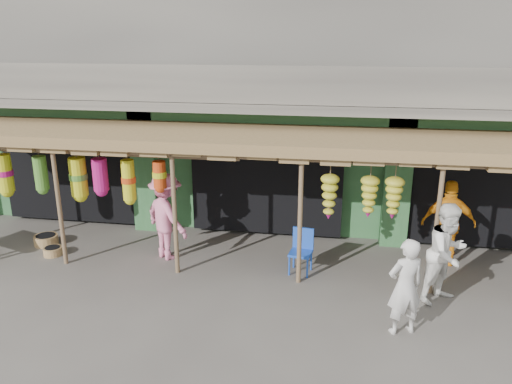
% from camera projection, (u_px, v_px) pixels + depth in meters
% --- Properties ---
extents(ground, '(80.00, 80.00, 0.00)m').
position_uv_depth(ground, '(251.00, 273.00, 10.27)').
color(ground, '#514C47').
rests_on(ground, ground).
extents(building, '(16.40, 6.80, 7.00)m').
position_uv_depth(building, '(282.00, 85.00, 13.83)').
color(building, gray).
rests_on(building, ground).
extents(awning, '(14.00, 2.70, 2.79)m').
position_uv_depth(awning, '(250.00, 142.00, 10.27)').
color(awning, brown).
rests_on(awning, ground).
extents(blue_chair, '(0.50, 0.50, 0.92)m').
position_uv_depth(blue_chair, '(302.00, 248.00, 10.23)').
color(blue_chair, '#1C48B8').
rests_on(blue_chair, ground).
extents(basket_left, '(0.65, 0.65, 0.22)m').
position_uv_depth(basket_left, '(46.00, 240.00, 11.66)').
color(basket_left, olive).
rests_on(basket_left, ground).
extents(basket_right, '(0.50, 0.50, 0.18)m').
position_uv_depth(basket_right, '(53.00, 251.00, 11.10)').
color(basket_right, '#AB7E4F').
rests_on(basket_right, ground).
extents(person_front, '(0.71, 0.60, 1.66)m').
position_uv_depth(person_front, '(405.00, 287.00, 8.00)').
color(person_front, silver).
rests_on(person_front, ground).
extents(person_right, '(1.15, 1.14, 1.88)m').
position_uv_depth(person_right, '(447.00, 253.00, 8.96)').
color(person_right, white).
rests_on(person_right, ground).
extents(person_vendor, '(1.11, 0.49, 1.86)m').
position_uv_depth(person_vendor, '(448.00, 223.00, 10.42)').
color(person_vendor, orange).
rests_on(person_vendor, ground).
extents(person_shopper, '(1.42, 1.30, 1.92)m').
position_uv_depth(person_shopper, '(166.00, 216.00, 10.74)').
color(person_shopper, pink).
rests_on(person_shopper, ground).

